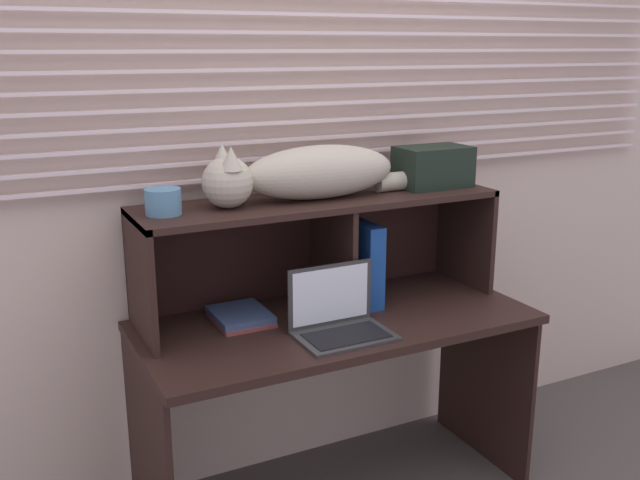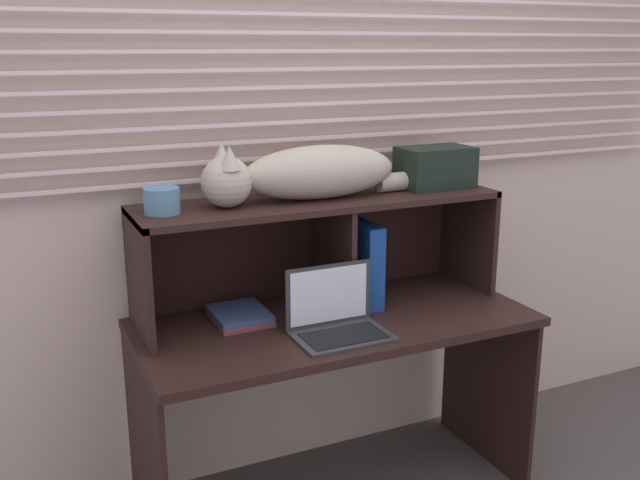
{
  "view_description": "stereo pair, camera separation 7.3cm",
  "coord_description": "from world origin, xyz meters",
  "px_view_note": "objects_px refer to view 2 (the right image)",
  "views": [
    {
      "loc": [
        -1.09,
        -1.83,
        1.61
      ],
      "look_at": [
        0.0,
        0.33,
        0.95
      ],
      "focal_mm": 40.14,
      "sensor_mm": 36.0,
      "label": 1
    },
    {
      "loc": [
        -1.02,
        -1.87,
        1.61
      ],
      "look_at": [
        0.0,
        0.33,
        0.95
      ],
      "focal_mm": 40.14,
      "sensor_mm": 36.0,
      "label": 2
    }
  ],
  "objects_px": {
    "laptop": "(337,320)",
    "small_basket": "(162,201)",
    "storage_box": "(435,167)",
    "cat": "(306,174)",
    "book_stack": "(240,315)",
    "binder_upright": "(359,261)"
  },
  "relations": [
    {
      "from": "small_basket",
      "to": "storage_box",
      "type": "xyz_separation_m",
      "value": [
        1.01,
        0.0,
        0.03
      ]
    },
    {
      "from": "laptop",
      "to": "small_basket",
      "type": "relative_size",
      "value": 2.72
    },
    {
      "from": "cat",
      "to": "laptop",
      "type": "distance_m",
      "value": 0.51
    },
    {
      "from": "cat",
      "to": "storage_box",
      "type": "relative_size",
      "value": 3.53
    },
    {
      "from": "laptop",
      "to": "storage_box",
      "type": "distance_m",
      "value": 0.72
    },
    {
      "from": "binder_upright",
      "to": "small_basket",
      "type": "height_order",
      "value": "small_basket"
    },
    {
      "from": "storage_box",
      "to": "binder_upright",
      "type": "bearing_deg",
      "value": 180.0
    },
    {
      "from": "cat",
      "to": "book_stack",
      "type": "height_order",
      "value": "cat"
    },
    {
      "from": "binder_upright",
      "to": "small_basket",
      "type": "distance_m",
      "value": 0.76
    },
    {
      "from": "book_stack",
      "to": "small_basket",
      "type": "distance_m",
      "value": 0.49
    },
    {
      "from": "binder_upright",
      "to": "book_stack",
      "type": "height_order",
      "value": "binder_upright"
    },
    {
      "from": "storage_box",
      "to": "book_stack",
      "type": "bearing_deg",
      "value": 179.94
    },
    {
      "from": "storage_box",
      "to": "cat",
      "type": "bearing_deg",
      "value": 180.0
    },
    {
      "from": "book_stack",
      "to": "laptop",
      "type": "bearing_deg",
      "value": -45.01
    },
    {
      "from": "laptop",
      "to": "small_basket",
      "type": "height_order",
      "value": "small_basket"
    },
    {
      "from": "small_basket",
      "to": "book_stack",
      "type": "bearing_deg",
      "value": 0.19
    },
    {
      "from": "binder_upright",
      "to": "storage_box",
      "type": "distance_m",
      "value": 0.45
    },
    {
      "from": "book_stack",
      "to": "small_basket",
      "type": "height_order",
      "value": "small_basket"
    },
    {
      "from": "small_basket",
      "to": "binder_upright",
      "type": "bearing_deg",
      "value": 0.0
    },
    {
      "from": "book_stack",
      "to": "storage_box",
      "type": "relative_size",
      "value": 0.85
    },
    {
      "from": "laptop",
      "to": "small_basket",
      "type": "bearing_deg",
      "value": 153.23
    },
    {
      "from": "laptop",
      "to": "small_basket",
      "type": "xyz_separation_m",
      "value": [
        -0.49,
        0.25,
        0.39
      ]
    }
  ]
}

